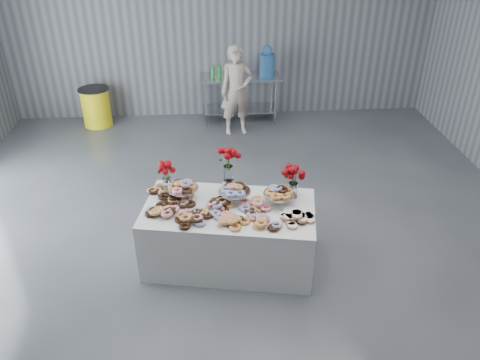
# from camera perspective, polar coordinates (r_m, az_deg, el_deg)

# --- Properties ---
(ground) EXTENTS (9.00, 9.00, 0.00)m
(ground) POSITION_cam_1_polar(r_m,az_deg,el_deg) (5.69, -0.18, -9.39)
(ground) COLOR #3C3F45
(ground) RESTS_ON ground
(room_walls) EXTENTS (8.04, 9.04, 4.02)m
(room_walls) POSITION_cam_1_polar(r_m,az_deg,el_deg) (4.54, -3.92, 17.56)
(room_walls) COLOR slate
(room_walls) RESTS_ON ground
(display_table) EXTENTS (2.05, 1.33, 0.75)m
(display_table) POSITION_cam_1_polar(r_m,az_deg,el_deg) (5.42, -1.32, -6.66)
(display_table) COLOR white
(display_table) RESTS_ON ground
(prep_table) EXTENTS (1.50, 0.60, 0.90)m
(prep_table) POSITION_cam_1_polar(r_m,az_deg,el_deg) (9.00, -0.02, 10.88)
(prep_table) COLOR silver
(prep_table) RESTS_ON ground
(donut_mounds) EXTENTS (1.92, 1.11, 0.09)m
(donut_mounds) POSITION_cam_1_polar(r_m,az_deg,el_deg) (5.14, -1.34, -3.26)
(donut_mounds) COLOR tan
(donut_mounds) RESTS_ON display_table
(cake_stand_left) EXTENTS (0.36, 0.36, 0.17)m
(cake_stand_left) POSITION_cam_1_polar(r_m,az_deg,el_deg) (5.34, -7.03, -0.85)
(cake_stand_left) COLOR silver
(cake_stand_left) RESTS_ON display_table
(cake_stand_mid) EXTENTS (0.36, 0.36, 0.17)m
(cake_stand_mid) POSITION_cam_1_polar(r_m,az_deg,el_deg) (5.25, -0.63, -1.23)
(cake_stand_mid) COLOR silver
(cake_stand_mid) RESTS_ON display_table
(cake_stand_right) EXTENTS (0.36, 0.36, 0.17)m
(cake_stand_right) POSITION_cam_1_polar(r_m,az_deg,el_deg) (5.22, 4.83, -1.53)
(cake_stand_right) COLOR silver
(cake_stand_right) RESTS_ON display_table
(danish_pile) EXTENTS (0.48, 0.48, 0.11)m
(danish_pile) POSITION_cam_1_polar(r_m,az_deg,el_deg) (5.02, 6.95, -4.29)
(danish_pile) COLOR white
(danish_pile) RESTS_ON display_table
(bouquet_left) EXTENTS (0.26, 0.26, 0.42)m
(bouquet_left) POSITION_cam_1_polar(r_m,az_deg,el_deg) (5.39, -8.98, 1.24)
(bouquet_left) COLOR white
(bouquet_left) RESTS_ON display_table
(bouquet_right) EXTENTS (0.26, 0.26, 0.42)m
(bouquet_right) POSITION_cam_1_polar(r_m,az_deg,el_deg) (5.27, 6.59, 0.68)
(bouquet_right) COLOR white
(bouquet_right) RESTS_ON display_table
(bouquet_center) EXTENTS (0.26, 0.26, 0.57)m
(bouquet_center) POSITION_cam_1_polar(r_m,az_deg,el_deg) (5.31, -1.46, 2.16)
(bouquet_center) COLOR silver
(bouquet_center) RESTS_ON display_table
(water_jug) EXTENTS (0.28, 0.28, 0.55)m
(water_jug) POSITION_cam_1_polar(r_m,az_deg,el_deg) (8.88, 3.30, 14.16)
(water_jug) COLOR #3F85D7
(water_jug) RESTS_ON prep_table
(drink_bottles) EXTENTS (0.54, 0.08, 0.27)m
(drink_bottles) POSITION_cam_1_polar(r_m,az_deg,el_deg) (8.76, -2.11, 13.16)
(drink_bottles) COLOR #268C33
(drink_bottles) RESTS_ON prep_table
(person) EXTENTS (0.64, 0.47, 1.60)m
(person) POSITION_cam_1_polar(r_m,az_deg,el_deg) (8.45, -0.41, 10.83)
(person) COLOR #CC8C93
(person) RESTS_ON ground
(trash_barrel) EXTENTS (0.56, 0.56, 0.72)m
(trash_barrel) POSITION_cam_1_polar(r_m,az_deg,el_deg) (9.31, -17.13, 8.51)
(trash_barrel) COLOR yellow
(trash_barrel) RESTS_ON ground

